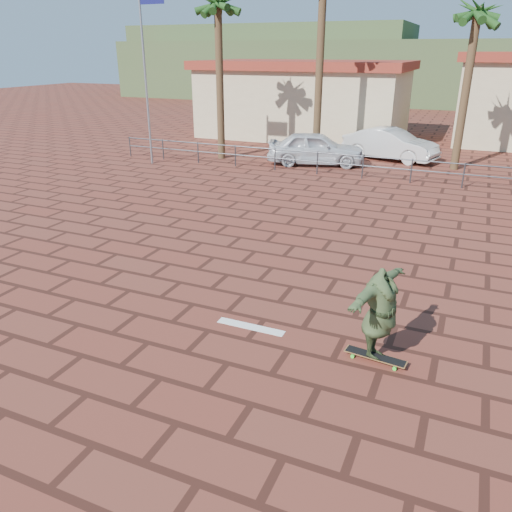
{
  "coord_description": "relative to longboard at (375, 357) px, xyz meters",
  "views": [
    {
      "loc": [
        4.23,
        -9.05,
        5.08
      ],
      "look_at": [
        0.1,
        0.44,
        0.8
      ],
      "focal_mm": 35.0,
      "sensor_mm": 36.0,
      "label": 1
    }
  ],
  "objects": [
    {
      "name": "palm_center",
      "position": [
        0.31,
        16.89,
        6.27
      ],
      "size": [
        2.4,
        2.4,
        7.75
      ],
      "color": "brown",
      "rests_on": "ground"
    },
    {
      "name": "skateboarder",
      "position": [
        -0.0,
        0.0,
        0.86
      ],
      "size": [
        1.01,
        2.14,
        1.68
      ],
      "primitive_type": "imported",
      "rotation": [
        0.0,
        0.0,
        1.35
      ],
      "color": "#354525",
      "rests_on": "longboard"
    },
    {
      "name": "car_silver",
      "position": [
        -5.87,
        15.32,
        0.68
      ],
      "size": [
        4.84,
        2.95,
        1.54
      ],
      "primitive_type": "imported",
      "rotation": [
        0.0,
        0.0,
        1.84
      ],
      "color": "silver",
      "rests_on": "ground"
    },
    {
      "name": "longboard",
      "position": [
        0.0,
        0.0,
        0.0
      ],
      "size": [
        1.11,
        0.35,
        0.11
      ],
      "rotation": [
        0.0,
        0.0,
        -0.11
      ],
      "color": "olive",
      "rests_on": "ground"
    },
    {
      "name": "hill_front",
      "position": [
        -3.19,
        51.39,
        2.91
      ],
      "size": [
        70.0,
        18.0,
        6.0
      ],
      "primitive_type": "cube",
      "color": "#384C28",
      "rests_on": "ground"
    },
    {
      "name": "guardrail",
      "position": [
        -3.19,
        13.39,
        0.59
      ],
      "size": [
        24.06,
        0.06,
        1.0
      ],
      "color": "#47494F",
      "rests_on": "ground"
    },
    {
      "name": "ground",
      "position": [
        -3.19,
        1.39,
        -0.09
      ],
      "size": [
        120.0,
        120.0,
        0.0
      ],
      "primitive_type": "plane",
      "color": "brown",
      "rests_on": "ground"
    },
    {
      "name": "hill_back",
      "position": [
        -25.19,
        57.39,
        3.91
      ],
      "size": [
        35.0,
        14.0,
        8.0
      ],
      "primitive_type": "cube",
      "color": "#384C28",
      "rests_on": "ground"
    },
    {
      "name": "palm_far_left",
      "position": [
        -10.69,
        14.89,
        6.74
      ],
      "size": [
        2.4,
        2.4,
        8.25
      ],
      "color": "brown",
      "rests_on": "ground"
    },
    {
      "name": "paint_stripe",
      "position": [
        -2.49,
        0.19,
        -0.08
      ],
      "size": [
        1.4,
        0.22,
        0.01
      ],
      "primitive_type": "cube",
      "color": "white",
      "rests_on": "ground"
    },
    {
      "name": "car_white",
      "position": [
        -2.82,
        17.89,
        0.67
      ],
      "size": [
        4.88,
        2.77,
        1.52
      ],
      "primitive_type": "imported",
      "rotation": [
        0.0,
        0.0,
        1.3
      ],
      "color": "silver",
      "rests_on": "ground"
    },
    {
      "name": "flagpole",
      "position": [
        -13.07,
        12.39,
        4.55
      ],
      "size": [
        1.3,
        0.1,
        8.0
      ],
      "color": "gray",
      "rests_on": "ground"
    },
    {
      "name": "building_west",
      "position": [
        -9.19,
        23.39,
        2.19
      ],
      "size": [
        12.6,
        7.6,
        4.5
      ],
      "color": "beige",
      "rests_on": "ground"
    }
  ]
}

